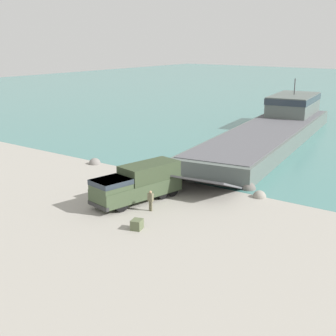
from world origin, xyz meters
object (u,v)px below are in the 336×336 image
Objects in this scene: soldier_on_ramp at (151,199)px; cargo_crate at (137,224)px; landing_craft at (275,126)px; military_truck at (138,183)px; mooring_bollard at (146,169)px.

soldier_on_ramp is 1.93× the size of cargo_crate.
landing_craft is 31.77m from soldier_on_ramp.
military_truck is 10.30× the size of mooring_bollard.
mooring_bollard is (-6.93, 7.97, -0.52)m from soldier_on_ramp.
soldier_on_ramp is at bearing 72.34° from military_truck.
cargo_crate is (1.51, -3.46, -0.60)m from soldier_on_ramp.
military_truck is 2.68m from soldier_on_ramp.
landing_craft is at bearing 82.11° from mooring_bollard.
landing_craft reaches higher than soldier_on_ramp.
military_truck reaches higher than cargo_crate.
mooring_bollard is at bearing -135.26° from military_truck.
cargo_crate is (8.44, -11.42, -0.08)m from mooring_bollard.
military_truck is at bearing -118.20° from soldier_on_ramp.
mooring_bollard is (-4.62, 6.74, -1.12)m from military_truck.
mooring_bollard reaches higher than cargo_crate.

